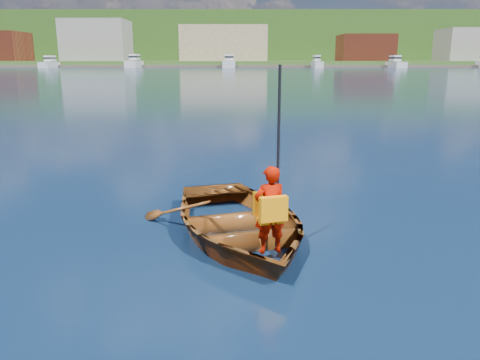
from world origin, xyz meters
TOP-DOWN VIEW (x-y plane):
  - ground at (0.00, 0.00)m, footprint 600.00×600.00m
  - rowboat at (1.00, -0.91)m, footprint 3.36×4.04m
  - child_paddler at (1.40, -1.73)m, footprint 0.46×0.42m
  - shoreline at (0.00, 236.61)m, footprint 400.00×140.00m
  - dock at (-0.16, 148.00)m, footprint 160.01×4.46m
  - waterfront_buildings at (-7.74, 165.00)m, footprint 202.00×16.00m
  - marina_yachts at (7.94, 143.30)m, footprint 140.02×13.54m
  - hillside_trees at (23.45, 232.84)m, footprint 314.22×80.95m

SIDE VIEW (x-z plane):
  - ground at x=0.00m, z-range 0.00..0.00m
  - rowboat at x=1.00m, z-range -0.15..0.57m
  - dock at x=-0.16m, z-range 0.00..0.80m
  - child_paddler at x=1.40m, z-range -0.47..1.80m
  - marina_yachts at x=7.94m, z-range -0.76..3.63m
  - waterfront_buildings at x=-7.74m, z-range 0.74..14.74m
  - shoreline at x=0.00m, z-range -0.68..21.32m
  - hillside_trees at x=23.45m, z-range 5.12..28.78m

